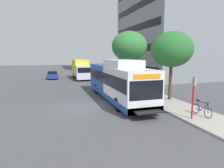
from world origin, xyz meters
TOP-DOWN VIEW (x-y plane):
  - ground_plane at (0.00, 8.00)m, footprint 120.00×120.00m
  - sidewalk_curb at (7.00, 6.00)m, footprint 3.00×56.00m
  - transit_bus at (3.52, 1.72)m, footprint 2.58×12.25m
  - bus_stop_sign_pole at (6.05, -5.18)m, footprint 0.10×0.36m
  - bicycle_parked at (7.07, -4.85)m, footprint 0.52×1.76m
  - street_tree_near_stop at (7.82, -0.20)m, footprint 3.58×3.58m
  - street_tree_mid_block at (7.86, 9.41)m, footprint 4.64×4.64m
  - parked_car_far_lane at (-1.99, 20.19)m, footprint 1.80×4.50m
  - box_truck_background at (2.68, 18.12)m, footprint 2.32×7.01m

SIDE VIEW (x-z plane):
  - ground_plane at x=0.00m, z-range 0.00..0.00m
  - sidewalk_curb at x=7.00m, z-range 0.00..0.14m
  - bicycle_parked at x=7.07m, z-range 0.05..1.07m
  - parked_car_far_lane at x=-1.99m, z-range 0.00..1.33m
  - bus_stop_sign_pole at x=6.05m, z-range 0.35..2.95m
  - transit_bus at x=3.52m, z-range -0.12..3.53m
  - box_truck_background at x=2.68m, z-range 0.12..3.37m
  - street_tree_near_stop at x=7.82m, z-range 1.55..7.46m
  - street_tree_mid_block at x=7.86m, z-range 1.67..8.70m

